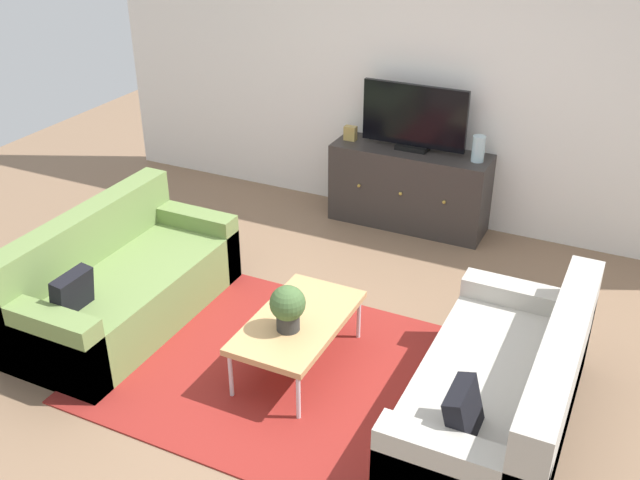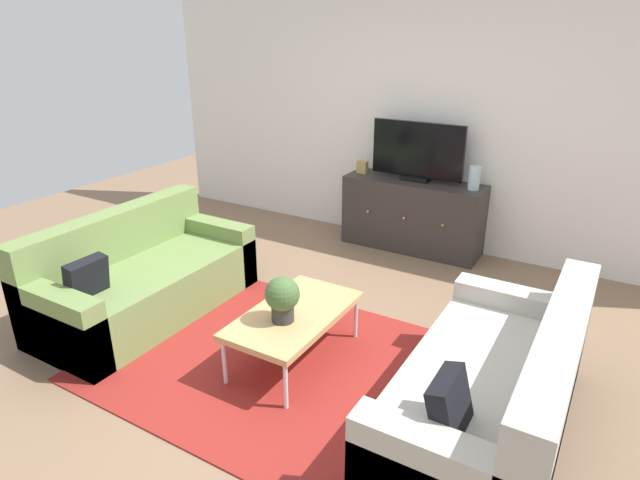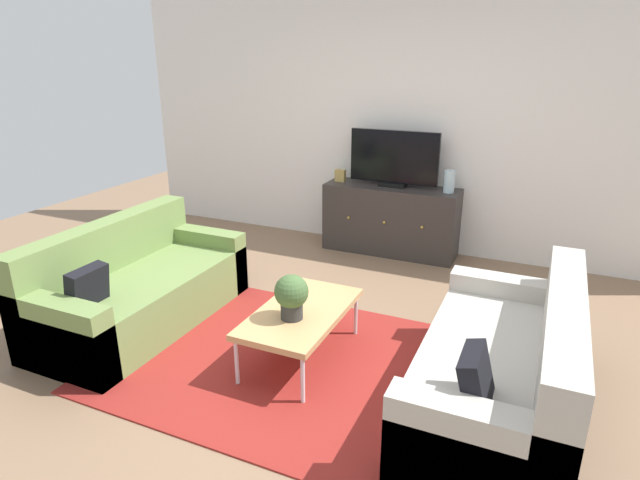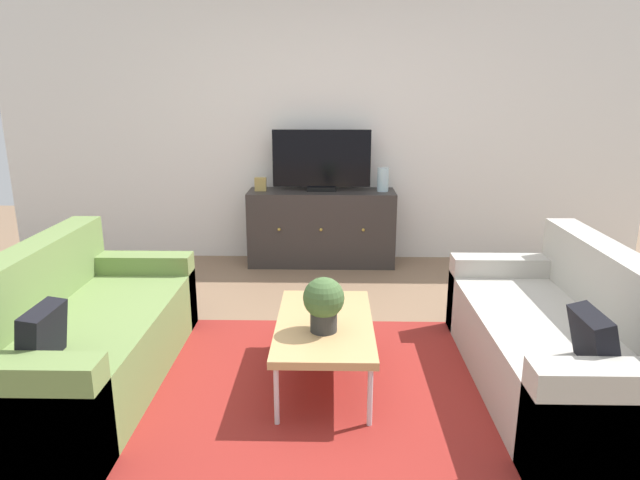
{
  "view_description": "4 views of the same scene",
  "coord_description": "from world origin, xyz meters",
  "px_view_note": "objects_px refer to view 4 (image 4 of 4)",
  "views": [
    {
      "loc": [
        1.89,
        -3.57,
        3.1
      ],
      "look_at": [
        0.0,
        0.35,
        0.76
      ],
      "focal_mm": 41.11,
      "sensor_mm": 36.0,
      "label": 1
    },
    {
      "loc": [
        1.8,
        -2.69,
        2.2
      ],
      "look_at": [
        0.0,
        0.35,
        0.76
      ],
      "focal_mm": 29.92,
      "sensor_mm": 36.0,
      "label": 2
    },
    {
      "loc": [
        1.5,
        -3.0,
        2.08
      ],
      "look_at": [
        0.0,
        0.35,
        0.76
      ],
      "focal_mm": 29.6,
      "sensor_mm": 36.0,
      "label": 3
    },
    {
      "loc": [
        0.07,
        -3.04,
        1.69
      ],
      "look_at": [
        0.0,
        0.35,
        0.76
      ],
      "focal_mm": 31.12,
      "sensor_mm": 36.0,
      "label": 4
    }
  ],
  "objects_px": {
    "flat_screen_tv": "(322,161)",
    "coffee_table": "(325,326)",
    "potted_plant": "(324,302)",
    "glass_vase": "(383,180)",
    "couch_left_side": "(73,339)",
    "tv_console": "(322,228)",
    "couch_right_side": "(568,344)",
    "mantel_clock": "(261,184)"
  },
  "relations": [
    {
      "from": "tv_console",
      "to": "glass_vase",
      "type": "bearing_deg",
      "value": 0.0
    },
    {
      "from": "couch_left_side",
      "to": "couch_right_side",
      "type": "distance_m",
      "value": 2.87
    },
    {
      "from": "potted_plant",
      "to": "flat_screen_tv",
      "type": "bearing_deg",
      "value": 91.36
    },
    {
      "from": "coffee_table",
      "to": "potted_plant",
      "type": "relative_size",
      "value": 3.25
    },
    {
      "from": "couch_right_side",
      "to": "mantel_clock",
      "type": "bearing_deg",
      "value": 130.84
    },
    {
      "from": "coffee_table",
      "to": "flat_screen_tv",
      "type": "bearing_deg",
      "value": 91.51
    },
    {
      "from": "couch_right_side",
      "to": "glass_vase",
      "type": "bearing_deg",
      "value": 110.1
    },
    {
      "from": "potted_plant",
      "to": "couch_right_side",
      "type": "bearing_deg",
      "value": 3.31
    },
    {
      "from": "tv_console",
      "to": "potted_plant",
      "type": "bearing_deg",
      "value": -88.63
    },
    {
      "from": "couch_left_side",
      "to": "coffee_table",
      "type": "relative_size",
      "value": 1.75
    },
    {
      "from": "couch_left_side",
      "to": "mantel_clock",
      "type": "xyz_separation_m",
      "value": [
        0.82,
        2.37,
        0.52
      ]
    },
    {
      "from": "couch_right_side",
      "to": "potted_plant",
      "type": "xyz_separation_m",
      "value": [
        -1.4,
        -0.08,
        0.28
      ]
    },
    {
      "from": "couch_left_side",
      "to": "coffee_table",
      "type": "distance_m",
      "value": 1.47
    },
    {
      "from": "couch_right_side",
      "to": "mantel_clock",
      "type": "height_order",
      "value": "mantel_clock"
    },
    {
      "from": "couch_right_side",
      "to": "mantel_clock",
      "type": "relative_size",
      "value": 13.59
    },
    {
      "from": "coffee_table",
      "to": "tv_console",
      "type": "height_order",
      "value": "tv_console"
    },
    {
      "from": "potted_plant",
      "to": "mantel_clock",
      "type": "distance_m",
      "value": 2.55
    },
    {
      "from": "couch_left_side",
      "to": "tv_console",
      "type": "distance_m",
      "value": 2.76
    },
    {
      "from": "couch_left_side",
      "to": "coffee_table",
      "type": "xyz_separation_m",
      "value": [
        1.47,
        0.05,
        0.08
      ]
    },
    {
      "from": "potted_plant",
      "to": "glass_vase",
      "type": "distance_m",
      "value": 2.53
    },
    {
      "from": "potted_plant",
      "to": "tv_console",
      "type": "relative_size",
      "value": 0.22
    },
    {
      "from": "flat_screen_tv",
      "to": "couch_left_side",
      "type": "bearing_deg",
      "value": -120.44
    },
    {
      "from": "flat_screen_tv",
      "to": "coffee_table",
      "type": "bearing_deg",
      "value": -88.49
    },
    {
      "from": "couch_left_side",
      "to": "glass_vase",
      "type": "distance_m",
      "value": 3.16
    },
    {
      "from": "flat_screen_tv",
      "to": "mantel_clock",
      "type": "height_order",
      "value": "flat_screen_tv"
    },
    {
      "from": "flat_screen_tv",
      "to": "potted_plant",
      "type": "bearing_deg",
      "value": -88.64
    },
    {
      "from": "potted_plant",
      "to": "glass_vase",
      "type": "relative_size",
      "value": 1.39
    },
    {
      "from": "tv_console",
      "to": "flat_screen_tv",
      "type": "height_order",
      "value": "flat_screen_tv"
    },
    {
      "from": "flat_screen_tv",
      "to": "glass_vase",
      "type": "xyz_separation_m",
      "value": [
        0.59,
        -0.02,
        -0.18
      ]
    },
    {
      "from": "tv_console",
      "to": "mantel_clock",
      "type": "xyz_separation_m",
      "value": [
        -0.59,
        0.0,
        0.43
      ]
    },
    {
      "from": "couch_right_side",
      "to": "couch_left_side",
      "type": "bearing_deg",
      "value": 180.0
    },
    {
      "from": "couch_left_side",
      "to": "potted_plant",
      "type": "distance_m",
      "value": 1.49
    },
    {
      "from": "potted_plant",
      "to": "glass_vase",
      "type": "xyz_separation_m",
      "value": [
        0.53,
        2.46,
        0.29
      ]
    },
    {
      "from": "tv_console",
      "to": "glass_vase",
      "type": "relative_size",
      "value": 6.35
    },
    {
      "from": "potted_plant",
      "to": "mantel_clock",
      "type": "bearing_deg",
      "value": 104.83
    },
    {
      "from": "tv_console",
      "to": "couch_right_side",
      "type": "bearing_deg",
      "value": -58.4
    },
    {
      "from": "couch_right_side",
      "to": "flat_screen_tv",
      "type": "relative_size",
      "value": 1.88
    },
    {
      "from": "couch_right_side",
      "to": "glass_vase",
      "type": "xyz_separation_m",
      "value": [
        -0.87,
        2.37,
        0.57
      ]
    },
    {
      "from": "mantel_clock",
      "to": "flat_screen_tv",
      "type": "bearing_deg",
      "value": 1.94
    },
    {
      "from": "couch_left_side",
      "to": "couch_right_side",
      "type": "relative_size",
      "value": 1.0
    },
    {
      "from": "potted_plant",
      "to": "flat_screen_tv",
      "type": "xyz_separation_m",
      "value": [
        -0.06,
        2.48,
        0.47
      ]
    },
    {
      "from": "coffee_table",
      "to": "tv_console",
      "type": "distance_m",
      "value": 2.33
    }
  ]
}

